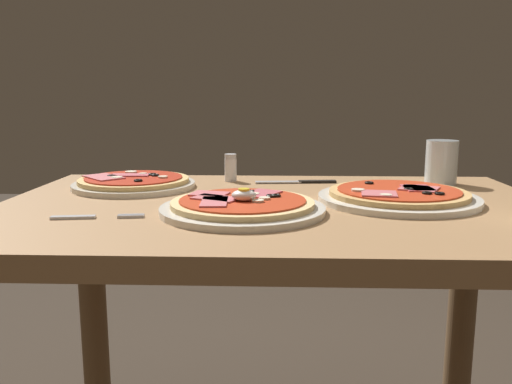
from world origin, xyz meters
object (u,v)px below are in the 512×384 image
object	(u,v)px
pizza_foreground	(242,206)
pizza_across_right	(133,183)
pizza_across_left	(398,196)
fork	(89,217)
salt_shaker	(230,168)
dining_table	(275,270)
water_glass_far	(441,165)
knife	(301,182)

from	to	relation	value
pizza_foreground	pizza_across_right	bearing A→B (deg)	136.47
pizza_foreground	pizza_across_right	world-z (taller)	pizza_foreground
pizza_across_left	pizza_across_right	bearing A→B (deg)	166.27
fork	salt_shaker	world-z (taller)	salt_shaker
pizza_foreground	pizza_across_left	distance (m)	0.32
pizza_foreground	pizza_across_right	xyz separation A→B (m)	(-0.26, 0.25, -0.00)
dining_table	pizza_across_left	distance (m)	0.29
pizza_across_right	salt_shaker	size ratio (longest dim) A/B	4.13
pizza_foreground	water_glass_far	xyz separation A→B (m)	(0.45, 0.33, 0.03)
pizza_across_left	fork	size ratio (longest dim) A/B	2.00
pizza_across_left	fork	xyz separation A→B (m)	(-0.56, -0.17, -0.01)
pizza_foreground	water_glass_far	world-z (taller)	water_glass_far
fork	knife	bearing A→B (deg)	45.31
pizza_foreground	fork	size ratio (longest dim) A/B	1.89
knife	pizza_across_right	bearing A→B (deg)	-168.32
fork	salt_shaker	bearing A→B (deg)	62.96
water_glass_far	knife	xyz separation A→B (m)	(-0.33, 0.00, -0.04)
salt_shaker	pizza_across_left	bearing A→B (deg)	-34.18
fork	salt_shaker	distance (m)	0.46
dining_table	fork	bearing A→B (deg)	-155.80
pizza_across_right	salt_shaker	xyz separation A→B (m)	(0.21, 0.10, 0.02)
dining_table	knife	size ratio (longest dim) A/B	5.57
pizza_across_left	knife	world-z (taller)	pizza_across_left
dining_table	water_glass_far	xyz separation A→B (m)	(0.39, 0.24, 0.18)
water_glass_far	knife	size ratio (longest dim) A/B	0.53
fork	knife	xyz separation A→B (m)	(0.38, 0.39, 0.00)
pizza_across_right	water_glass_far	distance (m)	0.72
dining_table	pizza_across_left	bearing A→B (deg)	5.39
pizza_foreground	salt_shaker	bearing A→B (deg)	98.25
pizza_across_right	salt_shaker	world-z (taller)	salt_shaker
pizza_across_right	pizza_across_left	bearing A→B (deg)	-13.73
pizza_across_right	knife	world-z (taller)	pizza_across_right
pizza_foreground	pizza_across_left	size ratio (longest dim) A/B	0.94
knife	water_glass_far	bearing A→B (deg)	-0.10
pizza_foreground	pizza_across_left	bearing A→B (deg)	20.36
pizza_foreground	salt_shaker	distance (m)	0.36
dining_table	salt_shaker	world-z (taller)	salt_shaker
water_glass_far	salt_shaker	bearing A→B (deg)	177.40
salt_shaker	knife	bearing A→B (deg)	-7.34
dining_table	pizza_across_right	bearing A→B (deg)	153.53
dining_table	fork	distance (m)	0.38
knife	salt_shaker	distance (m)	0.18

